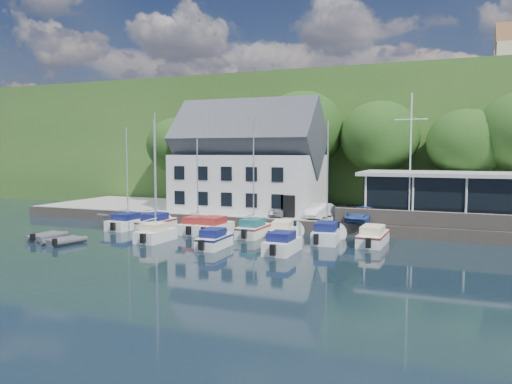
% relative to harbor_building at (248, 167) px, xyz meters
% --- Properties ---
extents(ground, '(180.00, 180.00, 0.00)m').
position_rel_harbor_building_xyz_m(ground, '(7.00, -16.50, -5.35)').
color(ground, black).
rests_on(ground, ground).
extents(quay, '(60.00, 13.00, 1.00)m').
position_rel_harbor_building_xyz_m(quay, '(7.00, 1.00, -4.85)').
color(quay, gray).
rests_on(quay, ground).
extents(quay_face, '(60.00, 0.30, 1.00)m').
position_rel_harbor_building_xyz_m(quay_face, '(7.00, -5.50, -4.85)').
color(quay_face, '#6D6257').
rests_on(quay_face, ground).
extents(hillside, '(160.00, 75.00, 16.00)m').
position_rel_harbor_building_xyz_m(hillside, '(7.00, 45.50, 2.65)').
color(hillside, '#2F521F').
rests_on(hillside, ground).
extents(field_patch, '(50.00, 30.00, 0.30)m').
position_rel_harbor_building_xyz_m(field_patch, '(15.00, 53.50, 10.80)').
color(field_patch, '#546432').
rests_on(field_patch, hillside).
extents(harbor_building, '(14.40, 8.20, 8.70)m').
position_rel_harbor_building_xyz_m(harbor_building, '(0.00, 0.00, 0.00)').
color(harbor_building, silver).
rests_on(harbor_building, quay).
extents(club_pavilion, '(13.20, 7.20, 4.10)m').
position_rel_harbor_building_xyz_m(club_pavilion, '(18.00, -0.50, -2.30)').
color(club_pavilion, black).
rests_on(club_pavilion, quay).
extents(seawall, '(18.00, 0.50, 1.20)m').
position_rel_harbor_building_xyz_m(seawall, '(19.00, -5.10, -3.75)').
color(seawall, '#6D6257').
rests_on(seawall, quay).
extents(gangway, '(1.20, 6.00, 1.40)m').
position_rel_harbor_building_xyz_m(gangway, '(-9.50, -7.50, -5.35)').
color(gangway, silver).
rests_on(gangway, ground).
extents(car_silver, '(1.56, 3.38, 1.12)m').
position_rel_harbor_building_xyz_m(car_silver, '(4.43, -3.38, -3.79)').
color(car_silver, '#B2B2B7').
rests_on(car_silver, quay).
extents(car_white, '(2.10, 4.09, 1.29)m').
position_rel_harbor_building_xyz_m(car_white, '(8.15, -3.07, -3.71)').
color(car_white, silver).
rests_on(car_white, quay).
extents(car_dgrey, '(2.06, 3.96, 1.10)m').
position_rel_harbor_building_xyz_m(car_dgrey, '(10.67, -3.29, -3.80)').
color(car_dgrey, '#2B2B30').
rests_on(car_dgrey, quay).
extents(car_blue, '(2.26, 4.19, 1.36)m').
position_rel_harbor_building_xyz_m(car_blue, '(12.10, -4.02, -3.67)').
color(car_blue, '#2E4C8E').
rests_on(car_blue, quay).
extents(flagpole, '(2.53, 0.20, 10.54)m').
position_rel_harbor_building_xyz_m(flagpole, '(15.73, -3.54, 0.92)').
color(flagpole, silver).
rests_on(flagpole, quay).
extents(tree_0, '(7.15, 7.15, 9.77)m').
position_rel_harbor_building_xyz_m(tree_0, '(-11.04, 4.96, 0.53)').
color(tree_0, black).
rests_on(tree_0, quay).
extents(tree_1, '(7.55, 7.55, 10.32)m').
position_rel_harbor_building_xyz_m(tree_1, '(-4.69, 5.58, 0.81)').
color(tree_1, black).
rests_on(tree_1, quay).
extents(tree_2, '(8.98, 8.98, 12.27)m').
position_rel_harbor_building_xyz_m(tree_2, '(3.83, 5.84, 1.79)').
color(tree_2, black).
rests_on(tree_2, quay).
extents(tree_3, '(8.02, 8.02, 10.97)m').
position_rel_harbor_building_xyz_m(tree_3, '(11.89, 6.11, 1.13)').
color(tree_3, black).
rests_on(tree_3, quay).
extents(tree_4, '(7.23, 7.23, 9.88)m').
position_rel_harbor_building_xyz_m(tree_4, '(19.98, 5.52, 0.59)').
color(tree_4, black).
rests_on(tree_4, quay).
extents(boat_r1_0, '(2.39, 6.14, 8.64)m').
position_rel_harbor_building_xyz_m(boat_r1_0, '(-7.70, -9.24, -1.03)').
color(boat_r1_0, silver).
rests_on(boat_r1_0, ground).
extents(boat_r1_1, '(2.05, 5.80, 9.39)m').
position_rel_harbor_building_xyz_m(boat_r1_1, '(-4.81, -9.15, -0.66)').
color(boat_r1_1, silver).
rests_on(boat_r1_1, ground).
extents(boat_r1_2, '(2.67, 5.47, 8.69)m').
position_rel_harbor_building_xyz_m(boat_r1_2, '(-0.81, -9.03, -1.00)').
color(boat_r1_2, silver).
rests_on(boat_r1_2, ground).
extents(boat_r1_3, '(2.47, 5.63, 1.50)m').
position_rel_harbor_building_xyz_m(boat_r1_3, '(0.78, -9.20, -4.60)').
color(boat_r1_3, silver).
rests_on(boat_r1_3, ground).
extents(boat_r1_4, '(2.00, 5.46, 9.05)m').
position_rel_harbor_building_xyz_m(boat_r1_4, '(4.22, -8.97, -0.82)').
color(boat_r1_4, silver).
rests_on(boat_r1_4, ground).
extents(boat_r1_5, '(2.66, 5.89, 1.44)m').
position_rel_harbor_building_xyz_m(boat_r1_5, '(6.72, -8.85, -4.63)').
color(boat_r1_5, silver).
rests_on(boat_r1_5, ground).
extents(boat_r1_6, '(2.56, 6.05, 9.55)m').
position_rel_harbor_building_xyz_m(boat_r1_6, '(10.27, -9.13, -0.57)').
color(boat_r1_6, silver).
rests_on(boat_r1_6, ground).
extents(boat_r1_7, '(2.06, 6.40, 1.44)m').
position_rel_harbor_building_xyz_m(boat_r1_7, '(13.66, -8.79, -4.63)').
color(boat_r1_7, silver).
rests_on(boat_r1_7, ground).
extents(boat_r2_1, '(2.19, 4.92, 8.80)m').
position_rel_harbor_building_xyz_m(boat_r2_1, '(-1.94, -13.66, -0.95)').
color(boat_r2_1, silver).
rests_on(boat_r2_1, ground).
extents(boat_r2_2, '(1.76, 4.91, 1.41)m').
position_rel_harbor_building_xyz_m(boat_r2_2, '(3.38, -14.32, -4.64)').
color(boat_r2_2, silver).
rests_on(boat_r2_2, ground).
extents(boat_r2_3, '(1.97, 5.05, 1.46)m').
position_rel_harbor_building_xyz_m(boat_r2_3, '(8.41, -14.09, -4.62)').
color(boat_r2_3, silver).
rests_on(boat_r2_3, ground).
extents(dinghy_0, '(1.81, 3.01, 0.70)m').
position_rel_harbor_building_xyz_m(dinghy_0, '(-10.15, -16.25, -5.00)').
color(dinghy_0, '#3D3D42').
rests_on(dinghy_0, ground).
extents(dinghy_1, '(2.36, 3.15, 0.65)m').
position_rel_harbor_building_xyz_m(dinghy_1, '(-7.58, -17.21, -5.02)').
color(dinghy_1, '#3D3D42').
rests_on(dinghy_1, ground).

